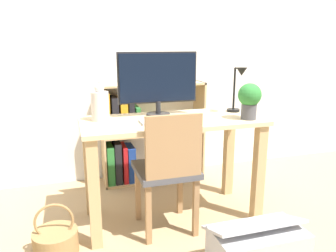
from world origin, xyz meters
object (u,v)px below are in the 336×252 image
Objects in this scene: chair at (168,168)px; monitor at (158,80)px; desk_lamp at (238,85)px; keyboard at (163,121)px; vase at (100,105)px; potted_plant at (249,99)px; basket at (56,241)px; bookshelf at (133,136)px; storage_box at (257,251)px.

monitor is at bearing 90.87° from chair.
keyboard is at bearing -168.39° from desk_lamp.
vase is 0.63m from chair.
monitor is 0.64m from chair.
potted_plant is 1.56m from basket.
desk_lamp is at bearing 11.61° from keyboard.
chair is at bearing -158.06° from desk_lamp.
bookshelf reaches higher than basket.
vase is 1.01× the size of potted_plant.
desk_lamp reaches higher than potted_plant.
vase is (-0.42, -0.05, -0.15)m from monitor.
bookshelf is 1.23m from basket.
chair reaches higher than basket.
vase is 0.30× the size of chair.
vase is 0.84m from bookshelf.
bookshelf is 1.83× the size of storage_box.
keyboard is 0.45m from vase.
vase is at bearing -173.75° from monitor.
bookshelf is at bearing 94.28° from keyboard.
monitor is at bearing 26.02° from basket.
basket is at bearing -125.21° from bookshelf.
desk_lamp is 0.84m from chair.
keyboard is at bearing -23.31° from vase.
monitor is 0.62× the size of bookshelf.
bookshelf is at bearing 104.97° from storage_box.
monitor reaches higher than storage_box.
keyboard reaches higher than basket.
potted_plant is 0.99m from storage_box.
keyboard is at bearing 11.77° from basket.
basket is at bearing -168.30° from desk_lamp.
vase is at bearing 148.63° from chair.
desk_lamp is 1.10m from bookshelf.
basket is 1.20m from storage_box.
monitor is 1.75× the size of basket.
chair is (-0.63, -0.25, -0.49)m from desk_lamp.
storage_box is (-0.26, -0.60, -0.75)m from potted_plant.
keyboard is at bearing 116.33° from storage_box.
bookshelf is at bearing 98.07° from monitor.
desk_lamp is 0.23m from potted_plant.
bookshelf reaches higher than storage_box.
basket is (-0.34, -0.33, -0.78)m from vase.
chair reaches higher than storage_box.
monitor is 2.32× the size of potted_plant.
desk_lamp reaches higher than chair.
desk_lamp is 1.03× the size of basket.
chair is at bearing 121.61° from storage_box.
desk_lamp is 1.19m from storage_box.
potted_plant is at bearing 2.78° from basket.
chair is 0.90× the size of bookshelf.
potted_plant is (0.57, -0.31, -0.12)m from monitor.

